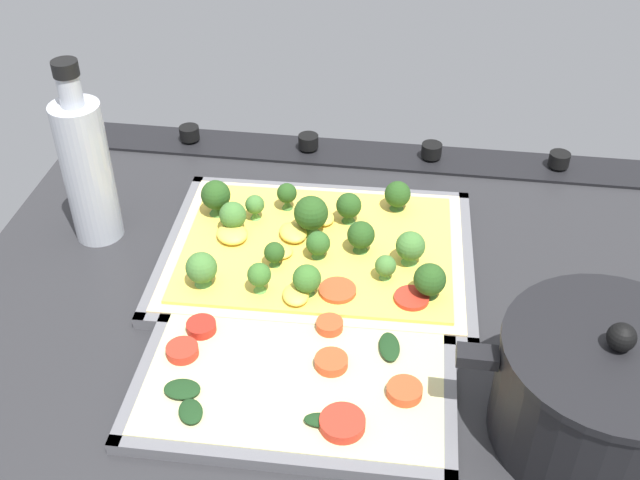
% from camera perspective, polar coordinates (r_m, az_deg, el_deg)
% --- Properties ---
extents(ground_plane, '(0.85, 0.63, 0.03)m').
position_cam_1_polar(ground_plane, '(0.87, 1.93, -4.27)').
color(ground_plane, '#28282B').
extents(stove_control_panel, '(0.82, 0.07, 0.03)m').
position_cam_1_polar(stove_control_panel, '(1.08, 3.64, 6.43)').
color(stove_control_panel, black).
rests_on(stove_control_panel, ground_plane).
extents(baking_tray_front, '(0.36, 0.28, 0.01)m').
position_cam_1_polar(baking_tray_front, '(0.89, -0.18, -1.19)').
color(baking_tray_front, slate).
rests_on(baking_tray_front, ground_plane).
extents(broccoli_pizza, '(0.34, 0.26, 0.06)m').
position_cam_1_polar(broccoli_pizza, '(0.88, -0.40, -0.36)').
color(broccoli_pizza, beige).
rests_on(broccoli_pizza, baking_tray_front).
extents(baking_tray_back, '(0.31, 0.27, 0.01)m').
position_cam_1_polar(baking_tray_back, '(0.77, -1.49, -8.81)').
color(baking_tray_back, slate).
rests_on(baking_tray_back, ground_plane).
extents(veggie_pizza_back, '(0.28, 0.24, 0.02)m').
position_cam_1_polar(veggie_pizza_back, '(0.77, -1.29, -8.47)').
color(veggie_pizza_back, '#CFC98A').
rests_on(veggie_pizza_back, baking_tray_back).
extents(cooking_pot, '(0.26, 0.19, 0.13)m').
position_cam_1_polar(cooking_pot, '(0.72, 20.16, -10.48)').
color(cooking_pot, black).
rests_on(cooking_pot, ground_plane).
extents(oil_bottle, '(0.06, 0.06, 0.22)m').
position_cam_1_polar(oil_bottle, '(0.92, -16.81, 5.10)').
color(oil_bottle, '#B7BCC6').
rests_on(oil_bottle, ground_plane).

